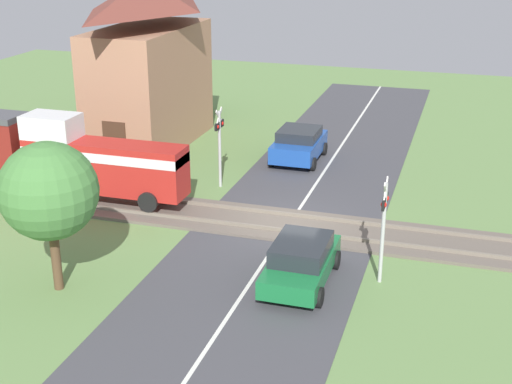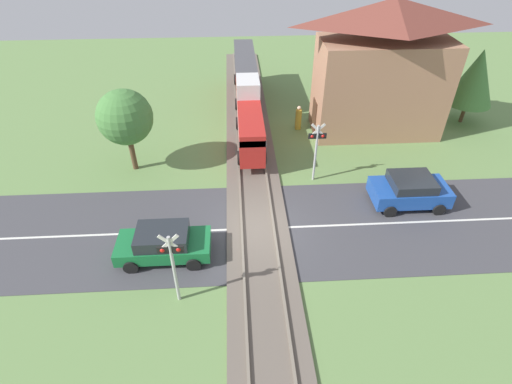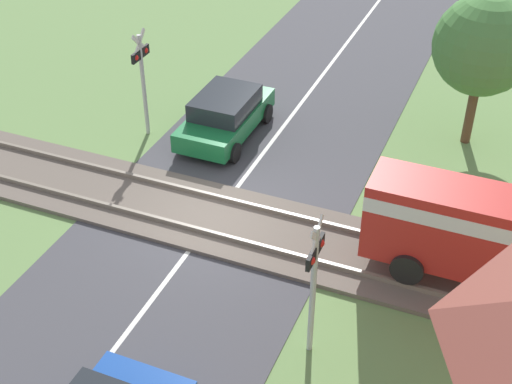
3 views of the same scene
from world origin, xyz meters
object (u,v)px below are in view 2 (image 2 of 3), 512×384
crossing_signal_east_approach (316,145)px  station_building (382,72)px  crossing_signal_west_approach (172,260)px  train (247,92)px  car_far_side (410,190)px  car_near_crossing (163,243)px  pedestrian_by_station (298,119)px

crossing_signal_east_approach → station_building: 7.22m
crossing_signal_west_approach → train: bearing=77.8°
car_far_side → crossing_signal_west_approach: bearing=-154.1°
train → car_near_crossing: 13.14m
car_near_crossing → station_building: 16.03m
station_building → pedestrian_by_station: 5.63m
crossing_signal_west_approach → pedestrian_by_station: (6.38, 13.10, -1.39)m
crossing_signal_west_approach → station_building: size_ratio=0.41×
crossing_signal_east_approach → station_building: size_ratio=0.41×
car_near_crossing → crossing_signal_east_approach: 8.92m
crossing_signal_east_approach → pedestrian_by_station: 5.85m
car_near_crossing → car_far_side: car_far_side is taller
train → car_far_side: 12.17m
pedestrian_by_station → crossing_signal_east_approach: bearing=-90.1°
station_building → crossing_signal_east_approach: bearing=-131.9°
crossing_signal_east_approach → station_building: (4.69, 5.22, 1.70)m
crossing_signal_west_approach → pedestrian_by_station: size_ratio=2.11×
train → pedestrian_by_station: bearing=-27.3°
car_far_side → crossing_signal_west_approach: (-10.60, -5.15, 1.31)m
station_building → car_far_side: bearing=-93.5°
train → station_building: station_building is taller
car_far_side → crossing_signal_west_approach: size_ratio=1.09×
crossing_signal_west_approach → crossing_signal_east_approach: 9.78m
train → pedestrian_by_station: size_ratio=8.77×
car_near_crossing → crossing_signal_east_approach: size_ratio=1.16×
pedestrian_by_station → car_far_side: bearing=-62.0°
car_near_crossing → pedestrian_by_station: bearing=56.6°
station_building → crossing_signal_west_approach: bearing=-131.2°
car_near_crossing → crossing_signal_west_approach: 2.76m
crossing_signal_west_approach → crossing_signal_east_approach: (6.37, 7.43, 0.00)m
station_building → pedestrian_by_station: station_building is taller
crossing_signal_west_approach → pedestrian_by_station: 14.64m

